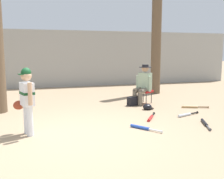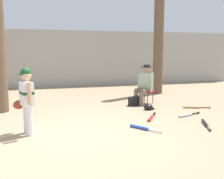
# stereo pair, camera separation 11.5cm
# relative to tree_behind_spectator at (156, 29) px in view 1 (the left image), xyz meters

# --- Properties ---
(ground_plane) EXTENTS (60.00, 60.00, 0.00)m
(ground_plane) POSITION_rel_tree_behind_spectator_xyz_m (-3.71, -4.30, -2.40)
(ground_plane) COLOR #9E8466
(concrete_back_wall) EXTENTS (18.00, 0.36, 2.52)m
(concrete_back_wall) POSITION_rel_tree_behind_spectator_xyz_m (-3.71, 2.95, -1.14)
(concrete_back_wall) COLOR #9E9E99
(concrete_back_wall) RESTS_ON ground
(tree_behind_spectator) EXTENTS (0.59, 0.59, 5.42)m
(tree_behind_spectator) POSITION_rel_tree_behind_spectator_xyz_m (0.00, 0.00, 0.00)
(tree_behind_spectator) COLOR brown
(tree_behind_spectator) RESTS_ON ground
(young_ballplayer) EXTENTS (0.44, 0.56, 1.31)m
(young_ballplayer) POSITION_rel_tree_behind_spectator_xyz_m (-4.60, -3.87, -1.66)
(young_ballplayer) COLOR white
(young_ballplayer) RESTS_ON ground
(folding_stool) EXTENTS (0.55, 0.55, 0.41)m
(folding_stool) POSITION_rel_tree_behind_spectator_xyz_m (-1.18, -1.69, -2.04)
(folding_stool) COLOR red
(folding_stool) RESTS_ON ground
(seated_spectator) EXTENTS (0.65, 0.59, 1.20)m
(seated_spectator) POSITION_rel_tree_behind_spectator_xyz_m (-1.26, -1.74, -1.76)
(seated_spectator) COLOR #6B6051
(seated_spectator) RESTS_ON ground
(handbag_beside_stool) EXTENTS (0.37, 0.26, 0.26)m
(handbag_beside_stool) POSITION_rel_tree_behind_spectator_xyz_m (-1.64, -1.90, -2.27)
(handbag_beside_stool) COLOR black
(handbag_beside_stool) RESTS_ON ground
(bat_red_barrel) EXTENTS (0.49, 0.66, 0.07)m
(bat_red_barrel) POSITION_rel_tree_behind_spectator_xyz_m (-1.80, -3.48, -2.37)
(bat_red_barrel) COLOR red
(bat_red_barrel) RESTS_ON ground
(bat_black_composite) EXTENTS (0.37, 0.74, 0.07)m
(bat_black_composite) POSITION_rel_tree_behind_spectator_xyz_m (-0.87, -4.27, -2.37)
(bat_black_composite) COLOR black
(bat_black_composite) RESTS_ON ground
(bat_aluminum_silver) EXTENTS (0.71, 0.28, 0.07)m
(bat_aluminum_silver) POSITION_rel_tree_behind_spectator_xyz_m (-0.83, -3.47, -2.37)
(bat_aluminum_silver) COLOR #B7BCC6
(bat_aluminum_silver) RESTS_ON ground
(bat_wood_tan) EXTENTS (0.72, 0.33, 0.07)m
(bat_wood_tan) POSITION_rel_tree_behind_spectator_xyz_m (-0.16, -2.70, -2.37)
(bat_wood_tan) COLOR tan
(bat_wood_tan) RESTS_ON ground
(bat_blue_youth) EXTENTS (0.48, 0.63, 0.07)m
(bat_blue_youth) POSITION_rel_tree_behind_spectator_xyz_m (-2.33, -4.19, -2.37)
(bat_blue_youth) COLOR #2347AD
(bat_blue_youth) RESTS_ON ground
(batting_helmet_black) EXTENTS (0.30, 0.23, 0.17)m
(batting_helmet_black) POSITION_rel_tree_behind_spectator_xyz_m (-1.46, -2.53, -2.33)
(batting_helmet_black) COLOR black
(batting_helmet_black) RESTS_ON ground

